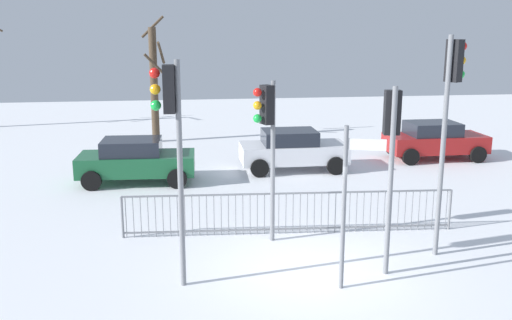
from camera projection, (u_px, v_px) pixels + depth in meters
name	position (u px, v px, depth m)	size (l,w,h in m)	color
ground_plane	(309.00, 269.00, 12.35)	(60.00, 60.00, 0.00)	white
traffic_light_rear_right	(267.00, 126.00, 13.33)	(0.54, 0.38, 3.89)	slate
traffic_light_rear_left	(451.00, 97.00, 12.44)	(0.52, 0.41, 4.92)	slate
traffic_light_mid_left	(391.00, 137.00, 11.66)	(0.35, 0.57, 3.95)	slate
traffic_light_foreground_right	(171.00, 124.00, 10.86)	(0.57, 0.32, 4.50)	slate
direction_sign_post	(347.00, 200.00, 11.07)	(0.75, 0.30, 3.28)	slate
pedestrian_guard_railing	(289.00, 212.00, 14.39)	(8.31, 0.57, 1.07)	slate
car_white_mid	(292.00, 149.00, 20.76)	(3.81, 1.94, 1.47)	silver
car_green_far	(136.00, 160.00, 19.10)	(3.87, 2.07, 1.47)	#195933
car_red_trailing	(434.00, 140.00, 22.50)	(3.81, 1.94, 1.47)	maroon
bare_tree_left	(154.00, 82.00, 25.49)	(1.24, 1.30, 5.57)	#473828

